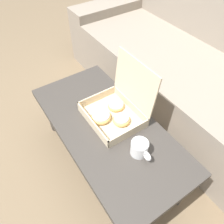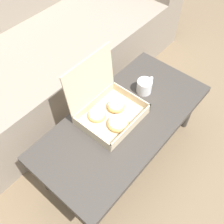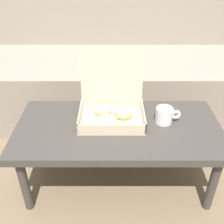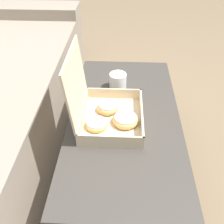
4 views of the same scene
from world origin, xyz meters
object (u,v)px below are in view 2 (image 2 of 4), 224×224
couch (27,62)px  coffee_table (124,123)px  coffee_mug (145,86)px  pastry_box (107,108)px

couch → coffee_table: couch is taller
couch → coffee_mug: size_ratio=19.35×
coffee_table → pastry_box: 0.14m
coffee_table → couch: bearing=90.0°
coffee_table → pastry_box: pastry_box is taller
couch → pastry_box: size_ratio=7.44×
couch → coffee_table: bearing=-90.0°
coffee_mug → pastry_box: bearing=170.2°
coffee_table → pastry_box: bearing=112.5°
pastry_box → coffee_mug: (0.28, -0.05, -0.02)m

